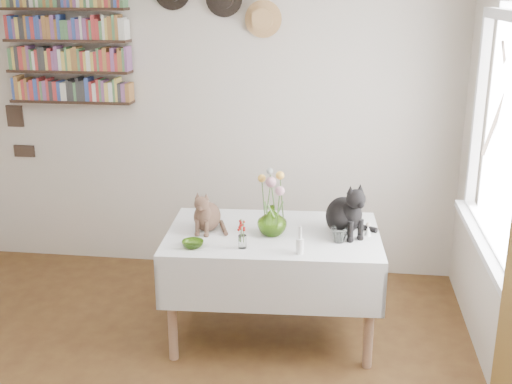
# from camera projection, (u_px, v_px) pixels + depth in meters

# --- Properties ---
(room) EXTENTS (4.08, 4.58, 2.58)m
(room) POSITION_uv_depth(u_px,v_px,m) (112.00, 213.00, 3.05)
(room) COLOR brown
(room) RESTS_ON ground
(window) EXTENTS (0.12, 1.52, 1.32)m
(window) POSITION_uv_depth(u_px,v_px,m) (505.00, 156.00, 3.51)
(window) COLOR white
(window) RESTS_ON room
(dining_table) EXTENTS (1.44, 0.97, 0.74)m
(dining_table) POSITION_uv_depth(u_px,v_px,m) (273.00, 258.00, 4.25)
(dining_table) COLOR white
(dining_table) RESTS_ON room
(tabby_cat) EXTENTS (0.22, 0.27, 0.29)m
(tabby_cat) POSITION_uv_depth(u_px,v_px,m) (207.00, 209.00, 4.21)
(tabby_cat) COLOR brown
(tabby_cat) RESTS_ON dining_table
(black_cat) EXTENTS (0.38, 0.40, 0.37)m
(black_cat) POSITION_uv_depth(u_px,v_px,m) (343.00, 206.00, 4.14)
(black_cat) COLOR black
(black_cat) RESTS_ON dining_table
(flower_vase) EXTENTS (0.21, 0.21, 0.20)m
(flower_vase) POSITION_uv_depth(u_px,v_px,m) (272.00, 220.00, 4.13)
(flower_vase) COLOR #7DB433
(flower_vase) RESTS_ON dining_table
(green_bowl) EXTENTS (0.18, 0.18, 0.04)m
(green_bowl) POSITION_uv_depth(u_px,v_px,m) (193.00, 244.00, 3.96)
(green_bowl) COLOR #7DB433
(green_bowl) RESTS_ON dining_table
(drinking_glass) EXTENTS (0.12, 0.12, 0.10)m
(drinking_glass) POSITION_uv_depth(u_px,v_px,m) (339.00, 235.00, 4.03)
(drinking_glass) COLOR white
(drinking_glass) RESTS_ON dining_table
(candlestick) EXTENTS (0.05, 0.05, 0.18)m
(candlestick) POSITION_uv_depth(u_px,v_px,m) (300.00, 245.00, 3.85)
(candlestick) COLOR white
(candlestick) RESTS_ON dining_table
(berry_jar) EXTENTS (0.05, 0.05, 0.21)m
(berry_jar) POSITION_uv_depth(u_px,v_px,m) (242.00, 234.00, 3.93)
(berry_jar) COLOR white
(berry_jar) RESTS_ON dining_table
(porcelain_figurine) EXTENTS (0.05, 0.05, 0.09)m
(porcelain_figurine) POSITION_uv_depth(u_px,v_px,m) (368.00, 230.00, 4.14)
(porcelain_figurine) COLOR white
(porcelain_figurine) RESTS_ON dining_table
(flower_bouquet) EXTENTS (0.17, 0.12, 0.39)m
(flower_bouquet) POSITION_uv_depth(u_px,v_px,m) (273.00, 184.00, 4.08)
(flower_bouquet) COLOR #4C7233
(flower_bouquet) RESTS_ON flower_vase
(bookshelf_unit) EXTENTS (1.00, 0.16, 0.91)m
(bookshelf_unit) POSITION_uv_depth(u_px,v_px,m) (68.00, 45.00, 5.05)
(bookshelf_unit) COLOR #301F15
(bookshelf_unit) RESTS_ON room
(wall_hats) EXTENTS (0.98, 0.09, 0.48)m
(wall_hats) POSITION_uv_depth(u_px,v_px,m) (219.00, 3.00, 4.83)
(wall_hats) COLOR black
(wall_hats) RESTS_ON room
(wall_art_plaques) EXTENTS (0.21, 0.02, 0.44)m
(wall_art_plaques) POSITION_uv_depth(u_px,v_px,m) (19.00, 131.00, 5.40)
(wall_art_plaques) COLOR #38281E
(wall_art_plaques) RESTS_ON room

